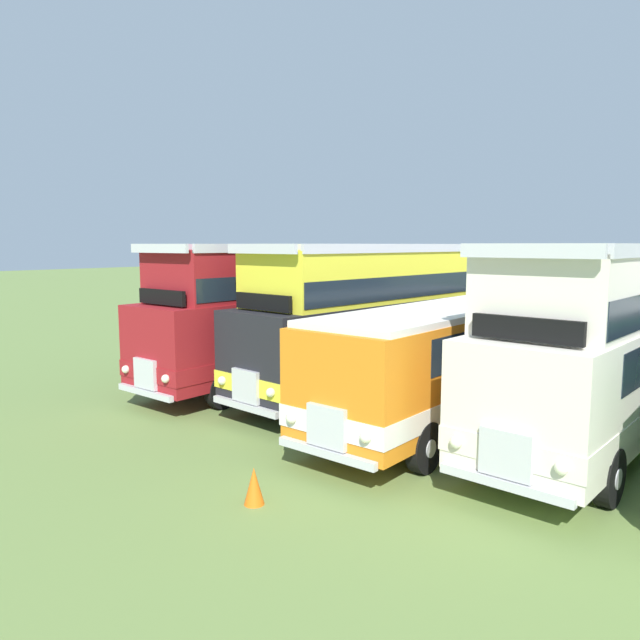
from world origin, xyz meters
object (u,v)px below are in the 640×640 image
bus_third_in_row (467,350)px  cone_mid_row (254,486)px  bus_second_in_row (373,316)px  bus_first_in_row (293,308)px  bus_fourth_in_row (608,340)px

bus_third_in_row → cone_mid_row: (-0.38, -7.33, -1.43)m
bus_second_in_row → cone_mid_row: size_ratio=15.15×
bus_third_in_row → cone_mid_row: bearing=-93.0°
bus_first_in_row → bus_second_in_row: bearing=-0.5°
cone_mid_row → bus_fourth_in_row: bearing=63.7°
bus_fourth_in_row → cone_mid_row: size_ratio=15.61×
bus_first_in_row → bus_fourth_in_row: same height
bus_second_in_row → bus_third_in_row: (3.32, -0.47, -0.60)m
bus_first_in_row → bus_third_in_row: (6.65, -0.50, -0.61)m
bus_second_in_row → bus_third_in_row: bearing=-8.1°
cone_mid_row → bus_first_in_row: bearing=128.7°
cone_mid_row → bus_second_in_row: bearing=110.7°
bus_fourth_in_row → cone_mid_row: 8.61m
bus_first_in_row → cone_mid_row: (6.27, -7.83, -2.03)m
bus_first_in_row → cone_mid_row: size_ratio=17.42×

